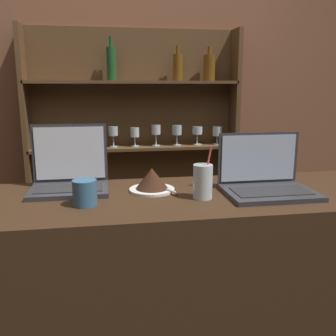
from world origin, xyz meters
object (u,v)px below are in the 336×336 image
(water_glass, at_px, (203,181))
(laptop_near, at_px, (70,175))
(cake_plate, at_px, (152,181))
(coffee_cup, at_px, (85,193))
(laptop_far, at_px, (266,181))

(water_glass, bearing_deg, laptop_near, 157.91)
(laptop_near, relative_size, cake_plate, 1.65)
(water_glass, relative_size, coffee_cup, 2.15)
(coffee_cup, bearing_deg, water_glass, 2.21)
(cake_plate, relative_size, coffee_cup, 2.01)
(laptop_far, bearing_deg, cake_plate, 168.28)
(laptop_near, relative_size, water_glass, 1.54)
(laptop_far, relative_size, coffee_cup, 3.71)
(cake_plate, height_order, coffee_cup, cake_plate)
(laptop_near, height_order, laptop_far, laptop_near)
(cake_plate, distance_m, water_glass, 0.22)
(laptop_far, xyz_separation_m, coffee_cup, (-0.69, -0.05, -0.00))
(cake_plate, distance_m, coffee_cup, 0.29)
(laptop_near, bearing_deg, coffee_cup, -72.35)
(laptop_far, distance_m, water_glass, 0.27)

